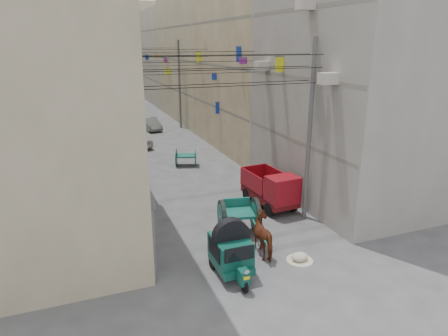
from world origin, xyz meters
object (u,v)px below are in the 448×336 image
tonga_cart (239,216)px  distant_car_white (137,139)px  feed_sack (300,257)px  distant_car_green (132,109)px  distant_car_grey (151,124)px  mini_truck (273,191)px  horse (266,235)px  auto_rickshaw (231,250)px  second_cart (186,157)px

tonga_cart → distant_car_white: size_ratio=1.03×
feed_sack → distant_car_green: distant_car_green is taller
distant_car_grey → tonga_cart: bearing=-98.5°
mini_truck → horse: (-2.31, -3.79, -0.13)m
auto_rickshaw → horse: auto_rickshaw is taller
feed_sack → distant_car_green: (-0.91, 35.17, 0.38)m
distant_car_white → distant_car_grey: distant_car_white is taller
feed_sack → distant_car_white: 19.54m
auto_rickshaw → mini_truck: size_ratio=0.67×
second_cart → distant_car_white: size_ratio=0.46×
tonga_cart → mini_truck: bearing=47.0°
mini_truck → feed_sack: (-1.36, -4.72, -0.74)m
distant_car_white → distant_car_green: bearing=-111.6°
mini_truck → distant_car_white: size_ratio=0.97×
distant_car_white → tonga_cart: bearing=81.0°
distant_car_white → mini_truck: bearing=91.6°
mini_truck → distant_car_white: 15.21m
horse → distant_car_grey: bearing=-88.6°
mini_truck → horse: 4.44m
feed_sack → mini_truck: bearing=74.0°
distant_car_green → mini_truck: bearing=103.9°
tonga_cart → distant_car_grey: size_ratio=1.05×
auto_rickshaw → second_cart: auto_rickshaw is taller
tonga_cart → distant_car_white: 16.59m
feed_sack → horse: size_ratio=0.35×
tonga_cart → mini_truck: (2.62, 1.91, 0.08)m
feed_sack → tonga_cart: bearing=114.2°
horse → mini_truck: bearing=-119.3°
auto_rickshaw → tonga_cart: (1.46, 2.73, -0.13)m
feed_sack → distant_car_white: distant_car_white is taller
distant_car_green → horse: bearing=99.6°
second_cart → distant_car_grey: size_ratio=0.47×
tonga_cart → second_cart: (0.59, 10.30, -0.18)m
tonga_cart → auto_rickshaw: bearing=-107.2°
mini_truck → distant_car_white: (-4.24, 14.60, -0.29)m
auto_rickshaw → feed_sack: 2.84m
distant_car_white → distant_car_grey: 6.32m
distant_car_white → distant_car_grey: bearing=-125.1°
tonga_cart → distant_car_grey: 22.43m
auto_rickshaw → distant_car_grey: 25.24m
feed_sack → distant_car_grey: bearing=91.5°
auto_rickshaw → mini_truck: (4.08, 4.64, -0.05)m
second_cart → feed_sack: 13.14m
mini_truck → feed_sack: size_ratio=5.50×
auto_rickshaw → tonga_cart: size_ratio=0.63×
horse → distant_car_white: bearing=-82.0°
mini_truck → second_cart: (-2.03, 8.39, -0.27)m
mini_truck → distant_car_grey: (-2.02, 20.52, -0.32)m
feed_sack → second_cart: bearing=93.0°
tonga_cart → second_cart: bearing=97.7°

